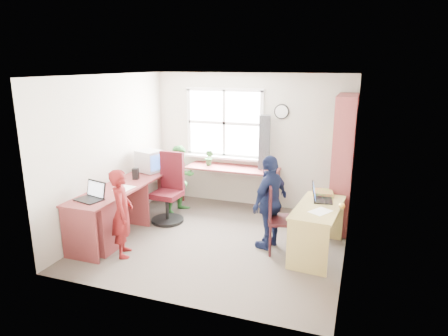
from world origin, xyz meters
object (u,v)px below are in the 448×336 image
potted_plant (209,158)px  person_green (181,179)px  swivel_chair (169,192)px  right_desk (318,219)px  wooden_chair (278,216)px  crt_monitor (150,161)px  cd_tower (264,142)px  person_navy (270,202)px  person_red (122,213)px  laptop_right (319,196)px  l_desk (130,207)px  bookshelf (343,166)px  laptop_left (92,195)px

potted_plant → person_green: (-0.35, -0.48, -0.30)m
swivel_chair → person_green: (-0.00, 0.47, 0.10)m
right_desk → wooden_chair: size_ratio=1.29×
crt_monitor → cd_tower: 2.01m
right_desk → person_navy: bearing=-175.4°
person_red → laptop_right: bearing=-92.6°
l_desk → person_red: person_red is taller
swivel_chair → person_navy: person_navy is taller
l_desk → crt_monitor: crt_monitor is taller
wooden_chair → person_navy: size_ratio=0.72×
person_navy → person_green: bearing=-97.0°
person_red → swivel_chair: bearing=-28.6°
cd_tower → person_green: bearing=-166.5°
bookshelf → person_navy: bookshelf is taller
l_desk → swivel_chair: (0.27, 0.75, 0.04)m
right_desk → bookshelf: 1.27m
swivel_chair → potted_plant: 1.08m
laptop_left → person_red: (0.46, 0.00, -0.20)m
bookshelf → person_navy: bearing=-128.0°
right_desk → person_red: bearing=-154.9°
cd_tower → laptop_left: bearing=-137.6°
potted_plant → swivel_chair: bearing=-110.2°
right_desk → person_navy: person_navy is taller
l_desk → person_green: size_ratio=2.49×
laptop_right → person_green: size_ratio=0.32×
crt_monitor → laptop_left: crt_monitor is taller
right_desk → swivel_chair: (-2.46, 0.43, -0.01)m
right_desk → swivel_chair: 2.50m
crt_monitor → person_navy: 2.34m
bookshelf → potted_plant: size_ratio=7.22×
swivel_chair → laptop_right: size_ratio=2.99×
bookshelf → person_red: 3.42m
l_desk → bookshelf: bearing=26.4°
person_red → crt_monitor: bearing=-12.0°
wooden_chair → potted_plant: (-1.58, 1.47, 0.37)m
crt_monitor → cd_tower: bearing=43.3°
wooden_chair → laptop_left: 2.56m
person_green → laptop_left: bearing=-173.8°
cd_tower → potted_plant: 1.05m
bookshelf → swivel_chair: size_ratio=1.83×
l_desk → laptop_right: size_ratio=7.69×
person_green → swivel_chair: bearing=-158.7°
cd_tower → crt_monitor: bearing=-164.4°
wooden_chair → crt_monitor: (-2.38, 0.71, 0.42)m
swivel_chair → potted_plant: swivel_chair is taller
person_navy → bookshelf: bearing=161.3°
potted_plant → person_navy: size_ratio=0.22×
right_desk → bookshelf: (0.23, 1.15, 0.50)m
laptop_right → potted_plant: bearing=54.2°
bookshelf → person_red: bearing=-142.9°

